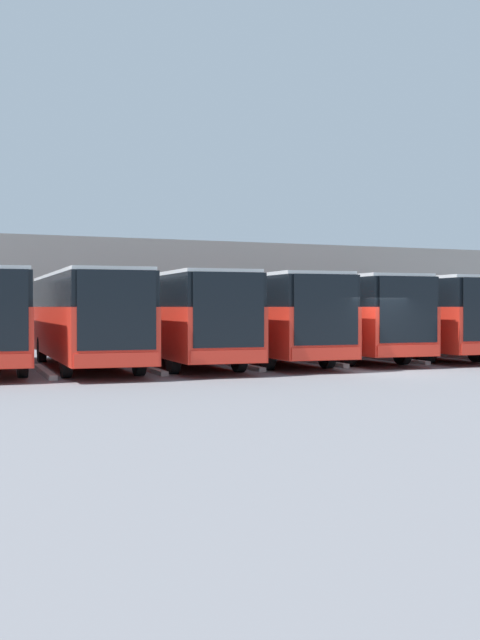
{
  "coord_description": "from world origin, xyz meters",
  "views": [
    {
      "loc": [
        15.07,
        22.52,
        2.19
      ],
      "look_at": [
        2.58,
        -6.05,
        1.67
      ],
      "focal_mm": 45.0,
      "sensor_mm": 36.0,
      "label": 1
    }
  ],
  "objects_px": {
    "bus_2": "(402,314)",
    "bus_4": "(259,315)",
    "bus_6": "(85,316)",
    "bus_1": "(470,314)",
    "bus_5": "(177,315)",
    "bus_3": "(331,314)"
  },
  "relations": [
    {
      "from": "bus_2",
      "to": "bus_4",
      "type": "xyz_separation_m",
      "value": [
        6.98,
        0.35,
        0.0
      ]
    },
    {
      "from": "bus_4",
      "to": "bus_6",
      "type": "relative_size",
      "value": 1.0
    },
    {
      "from": "bus_1",
      "to": "bus_6",
      "type": "bearing_deg",
      "value": 5.47
    },
    {
      "from": "bus_2",
      "to": "bus_4",
      "type": "height_order",
      "value": "same"
    },
    {
      "from": "bus_5",
      "to": "bus_1",
      "type": "bearing_deg",
      "value": -174.51
    },
    {
      "from": "bus_4",
      "to": "bus_5",
      "type": "relative_size",
      "value": 1.0
    },
    {
      "from": "bus_2",
      "to": "bus_5",
      "type": "xyz_separation_m",
      "value": [
        10.47,
        0.54,
        0.0
      ]
    },
    {
      "from": "bus_1",
      "to": "bus_2",
      "type": "bearing_deg",
      "value": 0.85
    },
    {
      "from": "bus_3",
      "to": "bus_5",
      "type": "distance_m",
      "value": 7.0
    },
    {
      "from": "bus_2",
      "to": "bus_4",
      "type": "distance_m",
      "value": 6.99
    },
    {
      "from": "bus_1",
      "to": "bus_4",
      "type": "height_order",
      "value": "same"
    },
    {
      "from": "bus_2",
      "to": "bus_6",
      "type": "bearing_deg",
      "value": 6.62
    },
    {
      "from": "bus_1",
      "to": "bus_6",
      "type": "xyz_separation_m",
      "value": [
        17.44,
        0.41,
        0.0
      ]
    },
    {
      "from": "bus_3",
      "to": "bus_2",
      "type": "bearing_deg",
      "value": -176.9
    },
    {
      "from": "bus_3",
      "to": "bus_5",
      "type": "xyz_separation_m",
      "value": [
        6.98,
        0.6,
        0.0
      ]
    },
    {
      "from": "bus_2",
      "to": "bus_5",
      "type": "bearing_deg",
      "value": 7.03
    },
    {
      "from": "bus_4",
      "to": "bus_3",
      "type": "bearing_deg",
      "value": -169.2
    },
    {
      "from": "bus_1",
      "to": "bus_3",
      "type": "height_order",
      "value": "same"
    },
    {
      "from": "bus_1",
      "to": "bus_2",
      "type": "xyz_separation_m",
      "value": [
        3.49,
        -0.2,
        0.0
      ]
    },
    {
      "from": "bus_1",
      "to": "bus_2",
      "type": "height_order",
      "value": "same"
    },
    {
      "from": "bus_5",
      "to": "bus_2",
      "type": "bearing_deg",
      "value": -172.97
    },
    {
      "from": "bus_3",
      "to": "bus_4",
      "type": "distance_m",
      "value": 3.51
    }
  ]
}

